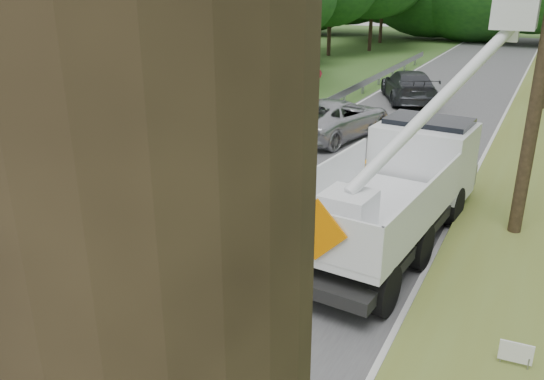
% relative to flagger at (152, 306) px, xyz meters
% --- Properties ---
extents(road, '(7.20, 96.00, 0.03)m').
position_rel_flagger_xyz_m(road, '(-0.02, 12.34, -0.95)').
color(road, '#4B4B4E').
rests_on(road, ground).
extents(guardrail, '(0.18, 48.00, 0.77)m').
position_rel_flagger_xyz_m(guardrail, '(-4.04, 13.25, -0.41)').
color(guardrail, '#92939A').
rests_on(guardrail, ground).
extents(flagger, '(1.07, 0.54, 2.63)m').
position_rel_flagger_xyz_m(flagger, '(0.00, 0.00, 0.00)').
color(flagger, '#191E33').
rests_on(flagger, road).
extents(bucket_truck, '(4.00, 7.42, 7.03)m').
position_rel_flagger_xyz_m(bucket_truck, '(2.49, 6.77, 0.63)').
color(bucket_truck, black).
rests_on(bucket_truck, road).
extents(suv_silver, '(3.56, 5.84, 1.51)m').
position_rel_flagger_xyz_m(suv_silver, '(-2.26, 14.32, -0.18)').
color(suv_silver, '#B7B7BE').
rests_on(suv_silver, road).
extents(suv_darkgrey, '(4.27, 5.89, 1.59)m').
position_rel_flagger_xyz_m(suv_darkgrey, '(-1.37, 22.35, -0.15)').
color(suv_darkgrey, '#3A3C42').
rests_on(suv_darkgrey, road).
extents(stop_sign_permanent, '(0.38, 0.32, 2.23)m').
position_rel_flagger_xyz_m(stop_sign_permanent, '(-4.20, 16.88, 0.49)').
color(stop_sign_permanent, '#92939A').
rests_on(stop_sign_permanent, ground).
extents(yard_sign, '(0.50, 0.06, 0.72)m').
position_rel_flagger_xyz_m(yard_sign, '(5.43, 2.03, -0.44)').
color(yard_sign, white).
rests_on(yard_sign, ground).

